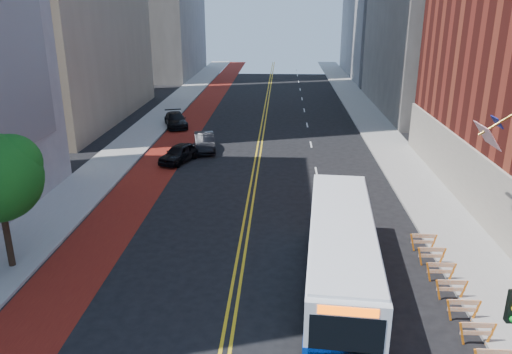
{
  "coord_description": "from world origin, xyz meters",
  "views": [
    {
      "loc": [
        1.99,
        -15.39,
        12.46
      ],
      "look_at": [
        0.77,
        8.0,
        4.33
      ],
      "focal_mm": 35.0,
      "sensor_mm": 36.0,
      "label": 1
    }
  ],
  "objects_px": {
    "car_b": "(204,142)",
    "car_c": "(176,120)",
    "transit_bus": "(340,253)",
    "car_a": "(179,153)"
  },
  "relations": [
    {
      "from": "car_a",
      "to": "car_c",
      "type": "relative_size",
      "value": 0.84
    },
    {
      "from": "car_a",
      "to": "car_b",
      "type": "xyz_separation_m",
      "value": [
        1.58,
        3.46,
        0.05
      ]
    },
    {
      "from": "transit_bus",
      "to": "car_b",
      "type": "relative_size",
      "value": 2.71
    },
    {
      "from": "transit_bus",
      "to": "car_c",
      "type": "xyz_separation_m",
      "value": [
        -14.05,
        31.54,
        -1.09
      ]
    },
    {
      "from": "car_a",
      "to": "car_c",
      "type": "bearing_deg",
      "value": 124.63
    },
    {
      "from": "transit_bus",
      "to": "car_c",
      "type": "height_order",
      "value": "transit_bus"
    },
    {
      "from": "car_b",
      "to": "car_c",
      "type": "relative_size",
      "value": 0.93
    },
    {
      "from": "car_b",
      "to": "car_c",
      "type": "height_order",
      "value": "car_b"
    },
    {
      "from": "car_b",
      "to": "car_c",
      "type": "distance_m",
      "value": 10.01
    },
    {
      "from": "transit_bus",
      "to": "car_a",
      "type": "distance_m",
      "value": 22.17
    }
  ]
}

